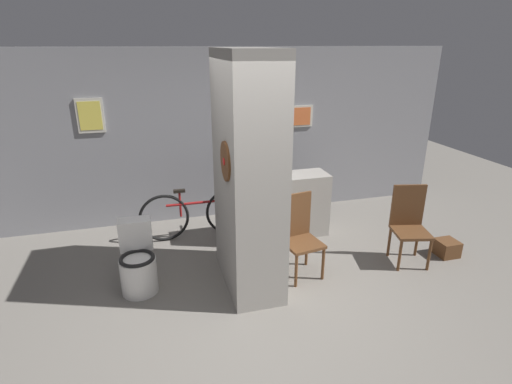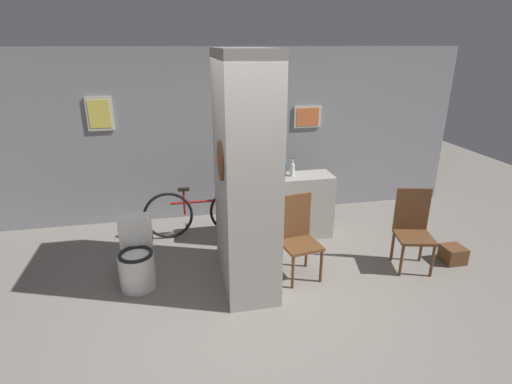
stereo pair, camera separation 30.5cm
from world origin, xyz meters
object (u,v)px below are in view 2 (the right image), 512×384
Objects in this scene: bicycle at (202,212)px; bottle_tall at (283,167)px; chair_near_pillar at (298,234)px; chair_by_doorway at (413,227)px; toilet at (137,259)px.

bottle_tall reaches higher than bicycle.
chair_near_pillar is 1.65m from bicycle.
chair_near_pillar is 1.18m from bottle_tall.
toilet is at bearing -170.91° from chair_by_doorway.
toilet is 0.78× the size of chair_by_doorway.
toilet is 2.28m from bottle_tall.
bicycle is (-1.04, 1.27, -0.16)m from chair_near_pillar.
chair_near_pillar is 0.61× the size of bicycle.
toilet is at bearing -126.37° from bicycle.
bicycle is at bearing 119.74° from chair_near_pillar.
chair_by_doorway is 2.84m from bicycle.
toilet is 0.48× the size of bicycle.
chair_by_doorway reaches higher than toilet.
chair_by_doorway is at bearing -4.23° from toilet.
toilet is 2.33× the size of bottle_tall.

